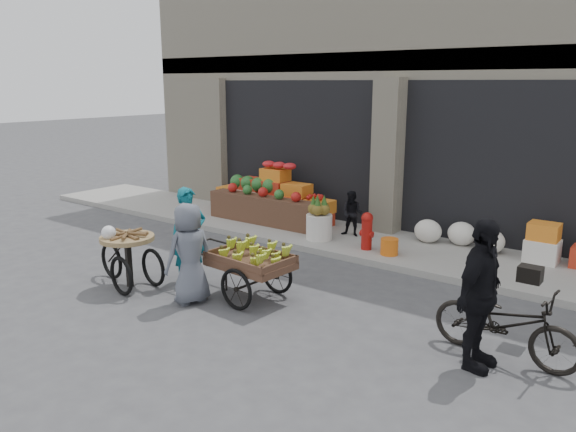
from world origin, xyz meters
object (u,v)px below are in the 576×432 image
Objects in this scene: seated_person at (352,214)px; vendor_woman at (189,235)px; fire_hydrant at (367,229)px; banana_cart at (248,258)px; pineapple_bin at (319,227)px; orange_bucket at (389,247)px; tricycle_cart at (128,252)px; bicycle at (505,323)px; vendor_grey at (189,253)px; cyclist at (480,295)px.

vendor_woman is (-0.91, -3.62, 0.20)m from seated_person.
banana_cart reaches higher than fire_hydrant.
pineapple_bin reaches higher than orange_bucket.
pineapple_bin is 0.75m from seated_person.
pineapple_bin is at bearing 17.43° from vendor_woman.
banana_cart is (-0.87, -2.91, 0.36)m from orange_bucket.
pineapple_bin is 0.33× the size of vendor_woman.
fire_hydrant is at bearing 66.58° from tricycle_cart.
bicycle is at bearing 9.41° from banana_cart.
fire_hydrant is at bearing 86.92° from banana_cart.
fire_hydrant is 0.76× the size of seated_person.
orange_bucket is (1.60, -0.10, -0.10)m from pineapple_bin.
pineapple_bin is 0.36× the size of tricycle_cart.
vendor_grey is (-0.26, -4.23, 0.17)m from seated_person.
pineapple_bin is at bearing 62.55° from bicycle.
seated_person is 0.60× the size of vendor_woman.
bicycle is at bearing -49.39° from seated_person.
seated_person is (-0.70, 0.65, 0.08)m from fire_hydrant.
seated_person reaches higher than bicycle.
banana_cart is 3.66m from bicycle.
bicycle is at bearing -38.60° from fire_hydrant.
banana_cart is (0.33, -3.61, 0.05)m from seated_person.
bicycle is at bearing -22.67° from cyclist.
tricycle_cart reaches higher than orange_bucket.
vendor_woman reaches higher than pineapple_bin.
cyclist reaches higher than fire_hydrant.
pineapple_bin is at bearing 107.65° from banana_cart.
tricycle_cart reaches higher than fire_hydrant.
bicycle reaches higher than banana_cart.
vendor_woman reaches higher than tricycle_cart.
vendor_woman reaches higher than fire_hydrant.
seated_person reaches higher than orange_bucket.
fire_hydrant is 4.19m from bicycle.
fire_hydrant is 3.39m from vendor_woman.
tricycle_cart is 5.60m from bicycle.
bicycle is (4.89, 0.35, -0.33)m from vendor_woman.
pineapple_bin is 3.09m from vendor_woman.
fire_hydrant is (1.10, -0.05, 0.13)m from pineapple_bin.
vendor_grey is at bearing -106.00° from vendor_woman.
banana_cart is at bearing 93.03° from cyclist.
vendor_woman is at bearing -99.66° from pineapple_bin.
banana_cart is 1.47× the size of tricycle_cart.
pineapple_bin is at bearing 57.62° from cyclist.
cyclist is at bearing -49.01° from orange_bucket.
cyclist reaches higher than tricycle_cart.
bicycle is (3.28, -2.62, -0.05)m from fire_hydrant.
pineapple_bin is 1.61m from orange_bucket.
banana_cart is 1.22× the size of cyclist.
cyclist reaches higher than orange_bucket.
pineapple_bin is 5.21m from cyclist.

